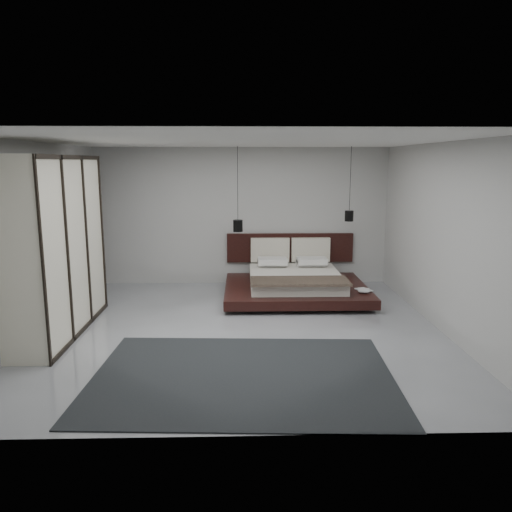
{
  "coord_description": "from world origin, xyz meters",
  "views": [
    {
      "loc": [
        0.02,
        -7.25,
        2.51
      ],
      "look_at": [
        0.25,
        1.2,
        0.91
      ],
      "focal_mm": 35.0,
      "sensor_mm": 36.0,
      "label": 1
    }
  ],
  "objects_px": {
    "bed": "(295,282)",
    "pendant_left": "(238,225)",
    "wardrobe": "(56,246)",
    "rug": "(243,376)",
    "pendant_right": "(349,216)",
    "lattice_screen": "(90,225)"
  },
  "relations": [
    {
      "from": "pendant_right",
      "to": "rug",
      "type": "height_order",
      "value": "pendant_right"
    },
    {
      "from": "bed",
      "to": "pendant_right",
      "type": "relative_size",
      "value": 1.84
    },
    {
      "from": "pendant_right",
      "to": "rug",
      "type": "relative_size",
      "value": 0.4
    },
    {
      "from": "wardrobe",
      "to": "rug",
      "type": "relative_size",
      "value": 0.75
    },
    {
      "from": "lattice_screen",
      "to": "bed",
      "type": "distance_m",
      "value": 4.12
    },
    {
      "from": "lattice_screen",
      "to": "pendant_left",
      "type": "xyz_separation_m",
      "value": [
        2.88,
        -0.14,
        0.0
      ]
    },
    {
      "from": "wardrobe",
      "to": "rug",
      "type": "distance_m",
      "value": 3.45
    },
    {
      "from": "pendant_left",
      "to": "wardrobe",
      "type": "distance_m",
      "value": 3.51
    },
    {
      "from": "pendant_right",
      "to": "wardrobe",
      "type": "height_order",
      "value": "pendant_right"
    },
    {
      "from": "bed",
      "to": "wardrobe",
      "type": "height_order",
      "value": "wardrobe"
    },
    {
      "from": "bed",
      "to": "pendant_left",
      "type": "distance_m",
      "value": 1.54
    },
    {
      "from": "bed",
      "to": "pendant_left",
      "type": "relative_size",
      "value": 1.62
    },
    {
      "from": "pendant_left",
      "to": "rug",
      "type": "relative_size",
      "value": 0.46
    },
    {
      "from": "bed",
      "to": "wardrobe",
      "type": "bearing_deg",
      "value": -152.5
    },
    {
      "from": "pendant_right",
      "to": "bed",
      "type": "bearing_deg",
      "value": -159.76
    },
    {
      "from": "pendant_left",
      "to": "rug",
      "type": "xyz_separation_m",
      "value": [
        0.08,
        -4.01,
        -1.29
      ]
    },
    {
      "from": "wardrobe",
      "to": "pendant_right",
      "type": "bearing_deg",
      "value": 25.93
    },
    {
      "from": "pendant_right",
      "to": "wardrobe",
      "type": "distance_m",
      "value": 5.32
    },
    {
      "from": "lattice_screen",
      "to": "pendant_right",
      "type": "height_order",
      "value": "pendant_right"
    },
    {
      "from": "lattice_screen",
      "to": "rug",
      "type": "bearing_deg",
      "value": -54.49
    },
    {
      "from": "wardrobe",
      "to": "pendant_left",
      "type": "bearing_deg",
      "value": 41.51
    },
    {
      "from": "lattice_screen",
      "to": "bed",
      "type": "bearing_deg",
      "value": -7.71
    }
  ]
}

